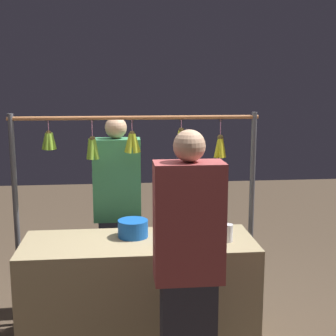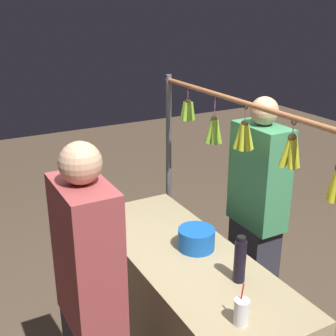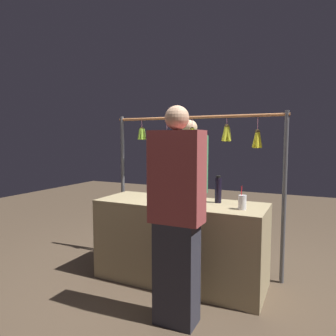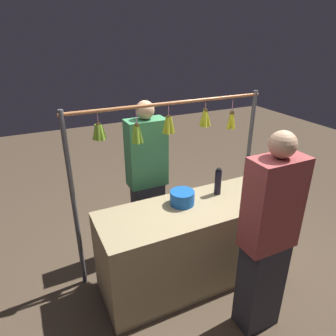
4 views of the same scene
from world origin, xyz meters
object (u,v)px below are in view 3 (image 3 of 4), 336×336
at_px(blue_bucket, 180,194).
at_px(vendor_person, 189,190).
at_px(drink_cup, 242,202).
at_px(water_bottle, 218,190).
at_px(customer_person, 177,218).

height_order(blue_bucket, vendor_person, vendor_person).
distance_m(blue_bucket, drink_cup, 0.72).
relative_size(water_bottle, drink_cup, 1.29).
relative_size(blue_bucket, customer_person, 0.13).
bearing_deg(drink_cup, water_bottle, -35.50).
bearing_deg(vendor_person, water_bottle, 133.87).
bearing_deg(water_bottle, drink_cup, 144.50).
bearing_deg(drink_cup, vendor_person, -42.78).
relative_size(water_bottle, vendor_person, 0.16).
height_order(blue_bucket, customer_person, customer_person).
distance_m(water_bottle, vendor_person, 0.78).
distance_m(water_bottle, customer_person, 0.84).
bearing_deg(drink_cup, customer_person, 57.97).
relative_size(blue_bucket, vendor_person, 0.13).
bearing_deg(water_bottle, blue_bucket, 2.99).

